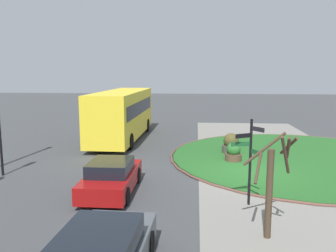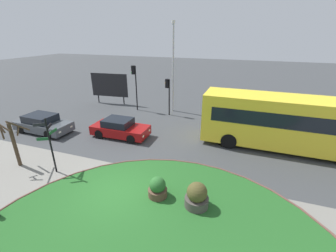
{
  "view_description": "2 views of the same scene",
  "coord_description": "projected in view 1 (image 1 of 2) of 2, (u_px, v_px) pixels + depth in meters",
  "views": [
    {
      "loc": [
        -15.77,
        2.36,
        4.66
      ],
      "look_at": [
        1.62,
        3.8,
        1.93
      ],
      "focal_mm": 36.73,
      "sensor_mm": 36.0,
      "label": 1
    },
    {
      "loc": [
        5.13,
        -7.24,
        6.95
      ],
      "look_at": [
        1.32,
        3.54,
        2.21
      ],
      "focal_mm": 24.17,
      "sensor_mm": 36.0,
      "label": 2
    }
  ],
  "objects": [
    {
      "name": "planter_near_signpost",
      "position": [
        233.0,
        153.0,
        17.92
      ],
      "size": [
        0.87,
        0.87,
        1.06
      ],
      "color": "brown",
      "rests_on": "ground"
    },
    {
      "name": "grass_island",
      "position": [
        299.0,
        158.0,
        18.72
      ],
      "size": [
        13.79,
        13.79,
        0.1
      ],
      "primitive_type": "cylinder",
      "color": "#235B23",
      "rests_on": "ground"
    },
    {
      "name": "planter_kerbside",
      "position": [
        231.0,
        145.0,
        19.67
      ],
      "size": [
        1.02,
        1.02,
        1.23
      ],
      "color": "#47423D",
      "rests_on": "ground"
    },
    {
      "name": "signpost_directional",
      "position": [
        250.0,
        155.0,
        11.84
      ],
      "size": [
        0.59,
        1.04,
        3.1
      ],
      "color": "black",
      "rests_on": "ground"
    },
    {
      "name": "street_tree_bare",
      "position": [
        272.0,
        181.0,
        9.55
      ],
      "size": [
        1.28,
        1.29,
        3.05
      ],
      "color": "#423323",
      "rests_on": "ground"
    },
    {
      "name": "bus_yellow",
      "position": [
        123.0,
        114.0,
        24.03
      ],
      "size": [
        10.31,
        2.74,
        3.37
      ],
      "rotation": [
        0.0,
        0.0,
        -0.01
      ],
      "color": "yellow",
      "rests_on": "ground"
    },
    {
      "name": "grass_kerb_ring",
      "position": [
        299.0,
        158.0,
        18.72
      ],
      "size": [
        14.1,
        14.1,
        0.11
      ],
      "primitive_type": "torus",
      "color": "brown",
      "rests_on": "ground"
    },
    {
      "name": "ground",
      "position": [
        246.0,
        173.0,
        16.06
      ],
      "size": [
        120.0,
        120.0,
        0.0
      ],
      "primitive_type": "plane",
      "color": "#3D3F42"
    },
    {
      "name": "car_far_lane",
      "position": [
        112.0,
        177.0,
        13.39
      ],
      "size": [
        4.08,
        1.82,
        1.3
      ],
      "rotation": [
        0.0,
        0.0,
        0.01
      ],
      "color": "maroon",
      "rests_on": "ground"
    },
    {
      "name": "sidewalk_paving",
      "position": [
        287.0,
        174.0,
        15.9
      ],
      "size": [
        32.0,
        8.22,
        0.02
      ],
      "primitive_type": "cube",
      "color": "gray",
      "rests_on": "ground"
    }
  ]
}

